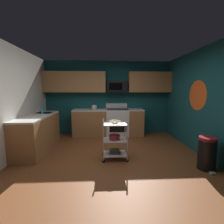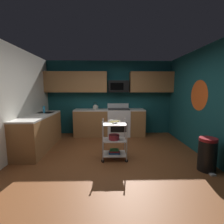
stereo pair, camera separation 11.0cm
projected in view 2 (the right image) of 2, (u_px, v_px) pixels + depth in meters
name	position (u px, v px, depth m)	size (l,w,h in m)	color
floor	(110.00, 161.00, 3.73)	(4.40, 4.80, 0.04)	brown
wall_back	(109.00, 98.00, 5.96)	(4.52, 0.06, 2.60)	#14474C
wall_left	(6.00, 103.00, 3.50)	(0.06, 4.80, 2.60)	silver
wall_right	(212.00, 103.00, 3.61)	(0.06, 4.80, 2.60)	#14474C
wall_flower_decal	(199.00, 95.00, 4.07)	(0.76, 0.76, 0.00)	#E5591E
counter_run	(82.00, 126.00, 5.16)	(3.40, 2.55, 0.92)	#9E6B3D
oven_range	(118.00, 122.00, 5.76)	(0.76, 0.65, 1.10)	white
upper_cabinets	(107.00, 82.00, 5.69)	(4.40, 0.33, 0.70)	#9E6B3D
microwave	(118.00, 87.00, 5.70)	(0.70, 0.39, 0.40)	black
rolling_cart	(114.00, 140.00, 3.76)	(0.59, 0.43, 0.91)	silver
fruit_bowl	(114.00, 122.00, 3.71)	(0.27, 0.27, 0.07)	silver
mixing_bowl_large	(114.00, 137.00, 3.76)	(0.25, 0.25, 0.11)	maroon
book_stack	(114.00, 151.00, 3.80)	(0.26, 0.18, 0.10)	#1E4C8C
kettle	(95.00, 107.00, 5.66)	(0.21, 0.18, 0.26)	beige
dish_soap_bottle	(44.00, 109.00, 4.78)	(0.06, 0.06, 0.20)	#2D8CBF
trash_can	(207.00, 154.00, 3.24)	(0.34, 0.42, 0.66)	black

